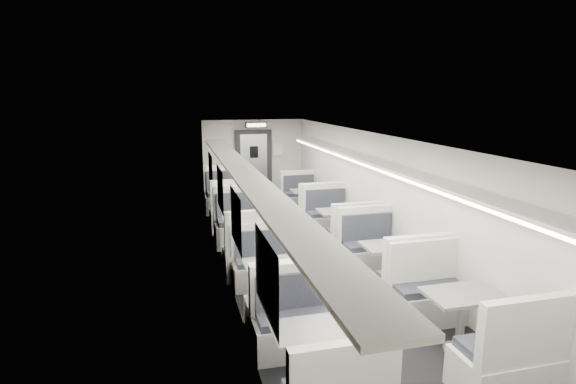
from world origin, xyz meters
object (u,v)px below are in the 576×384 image
booth_left_c (271,283)px  booth_right_a (307,203)px  booth_right_c (389,266)px  booth_right_d (461,321)px  booth_left_a (231,204)px  passenger (249,195)px  vestibule_door (254,165)px  booth_left_b (249,238)px  exit_sign (256,125)px  booth_left_d (311,358)px  booth_right_b (339,227)px

booth_left_c → booth_right_a: 5.15m
booth_right_c → booth_right_d: size_ratio=0.97×
booth_left_a → passenger: size_ratio=1.59×
booth_right_d → passenger: bearing=104.7°
booth_right_a → vestibule_door: vestibule_door is taller
booth_left_b → booth_right_c: (2.00, -1.92, -0.03)m
booth_right_c → passenger: 4.51m
booth_right_a → exit_sign: exit_sign is taller
booth_left_c → booth_right_a: size_ratio=0.98×
booth_left_d → booth_right_d: booth_right_d is taller
booth_right_a → exit_sign: bearing=118.9°
booth_left_d → booth_right_a: bearing=73.6°
booth_left_c → exit_sign: 6.91m
booth_left_b → booth_left_c: 2.03m
vestibule_door → booth_left_b: bearing=-101.3°
booth_left_d → booth_right_c: (2.00, 2.17, 0.02)m
booth_left_c → vestibule_door: size_ratio=0.93×
booth_left_a → booth_left_d: bearing=-90.0°
booth_left_a → exit_sign: (1.00, 1.74, 1.86)m
booth_left_d → booth_right_b: size_ratio=0.96×
booth_right_b → booth_left_b: bearing=-168.9°
booth_left_a → vestibule_door: bearing=65.8°
booth_right_b → passenger: bearing=130.4°
booth_left_c → booth_right_d: booth_right_d is taller
exit_sign → booth_left_a: bearing=-119.9°
booth_left_b → booth_right_a: bearing=53.6°
booth_right_a → booth_left_d: bearing=-106.4°
booth_left_b → exit_sign: (1.00, 4.53, 1.86)m
booth_left_b → booth_left_a: bearing=90.0°
booth_left_d → booth_right_d: 2.01m
booth_right_d → vestibule_door: 8.94m
passenger → vestibule_door: bearing=60.6°
booth_left_c → vestibule_door: (1.00, 7.05, 0.69)m
booth_left_b → booth_right_c: size_ratio=1.08×
booth_right_d → booth_left_c: bearing=137.8°
booth_left_a → booth_right_a: size_ratio=1.18×
booth_right_c → passenger: (-1.61, 4.20, 0.36)m
booth_left_b → vestibule_door: size_ratio=1.11×
booth_left_b → booth_right_a: size_ratio=1.17×
booth_left_b → booth_left_c: bearing=-90.0°
booth_left_d → passenger: (0.39, 6.37, 0.37)m
booth_right_b → booth_right_d: 4.23m
booth_left_a → booth_right_c: size_ratio=1.09×
booth_left_b → booth_right_c: bearing=-43.8°
passenger → exit_sign: bearing=58.0°
booth_left_a → vestibule_door: vestibule_door is taller
booth_right_a → exit_sign: (-1.00, 1.81, 1.92)m
booth_right_a → vestibule_door: bearing=113.5°
booth_right_a → exit_sign: 2.83m
exit_sign → booth_left_d: bearing=-96.6°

